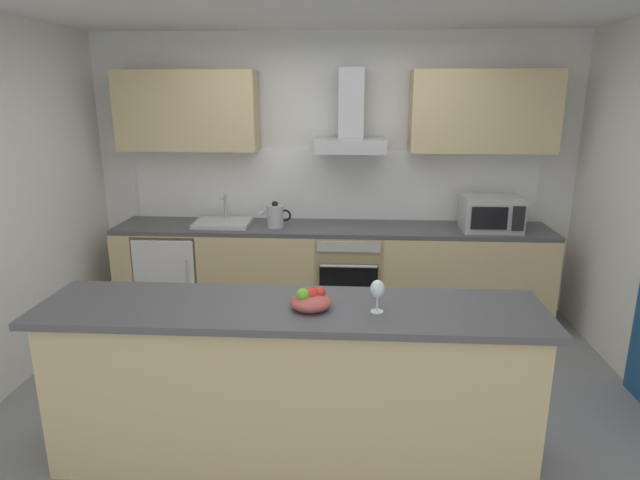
% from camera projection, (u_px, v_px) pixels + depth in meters
% --- Properties ---
extents(ground, '(5.45, 4.58, 0.02)m').
position_uv_depth(ground, '(322.00, 406.00, 3.69)').
color(ground, gray).
extents(wall_back, '(5.45, 0.12, 2.60)m').
position_uv_depth(wall_back, '(333.00, 176.00, 5.12)').
color(wall_back, white).
rests_on(wall_back, ground).
extents(backsplash_tile, '(3.78, 0.02, 0.66)m').
position_uv_depth(backsplash_tile, '(333.00, 185.00, 5.07)').
color(backsplash_tile, white).
extents(counter_back, '(3.92, 0.60, 0.90)m').
position_uv_depth(counter_back, '(331.00, 273.00, 4.98)').
color(counter_back, '#D1B784').
rests_on(counter_back, ground).
extents(counter_island, '(2.75, 0.64, 0.96)m').
position_uv_depth(counter_island, '(291.00, 384.00, 3.03)').
color(counter_island, '#D1B784').
rests_on(counter_island, ground).
extents(upper_cabinets, '(3.87, 0.32, 0.70)m').
position_uv_depth(upper_cabinets, '(333.00, 111.00, 4.74)').
color(upper_cabinets, '#D1B784').
extents(oven, '(0.60, 0.62, 0.80)m').
position_uv_depth(oven, '(349.00, 274.00, 4.94)').
color(oven, slate).
rests_on(oven, ground).
extents(refrigerator, '(0.58, 0.60, 0.85)m').
position_uv_depth(refrigerator, '(175.00, 274.00, 5.05)').
color(refrigerator, white).
rests_on(refrigerator, ground).
extents(microwave, '(0.50, 0.38, 0.30)m').
position_uv_depth(microwave, '(491.00, 214.00, 4.69)').
color(microwave, '#B7BABC').
rests_on(microwave, counter_back).
extents(sink, '(0.50, 0.40, 0.26)m').
position_uv_depth(sink, '(223.00, 222.00, 4.90)').
color(sink, silver).
rests_on(sink, counter_back).
extents(kettle, '(0.29, 0.15, 0.24)m').
position_uv_depth(kettle, '(275.00, 216.00, 4.81)').
color(kettle, '#B7BABC').
rests_on(kettle, counter_back).
extents(range_hood, '(0.62, 0.45, 0.72)m').
position_uv_depth(range_hood, '(351.00, 126.00, 4.72)').
color(range_hood, '#B7BABC').
extents(wine_glass, '(0.08, 0.08, 0.18)m').
position_uv_depth(wine_glass, '(378.00, 290.00, 2.78)').
color(wine_glass, silver).
rests_on(wine_glass, counter_island).
extents(fruit_bowl, '(0.22, 0.22, 0.13)m').
position_uv_depth(fruit_bowl, '(311.00, 301.00, 2.85)').
color(fruit_bowl, '#B24C47').
rests_on(fruit_bowl, counter_island).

